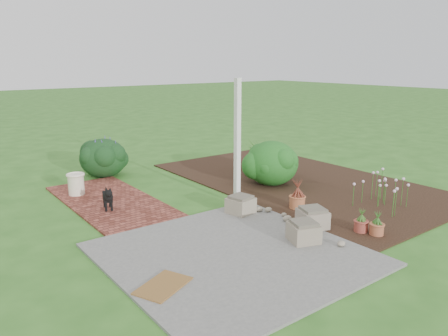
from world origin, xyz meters
TOP-DOWN VIEW (x-y plane):
  - ground at (0.00, 0.00)m, footprint 80.00×80.00m
  - concrete_patio at (-1.25, -1.75)m, footprint 3.50×3.50m
  - brick_path at (-1.70, 1.75)m, footprint 1.60×3.50m
  - garden_bed at (2.50, 0.50)m, footprint 4.00×7.00m
  - veranda_post at (0.30, 0.10)m, footprint 0.10×0.10m
  - stone_trough_near at (-0.09, -2.07)m, footprint 0.55×0.55m
  - stone_trough_mid at (0.48, -1.74)m, footprint 0.57×0.57m
  - stone_trough_far at (-0.05, -0.45)m, footprint 0.50×0.50m
  - coir_doormat at (-2.57, -1.99)m, footprint 0.84×0.71m
  - black_dog at (-1.96, 1.20)m, footprint 0.25×0.51m
  - cream_ceramic_urn at (-2.11, 2.55)m, footprint 0.44×0.44m
  - evergreen_shrub at (1.80, 0.70)m, footprint 1.43×1.43m
  - agapanthus_clump_back at (2.34, 1.61)m, footprint 1.28×1.28m
  - agapanthus_clump_front at (2.55, 2.02)m, footprint 1.07×1.07m
  - pink_flower_patch at (2.45, -1.81)m, footprint 1.28×1.28m
  - terracotta_pot_bronze at (1.02, -0.87)m, footprint 0.32×0.32m
  - terracotta_pot_small_left at (1.09, -2.59)m, footprint 0.23×0.23m
  - terracotta_pot_small_right at (1.00, -2.35)m, footprint 0.24×0.24m
  - purple_flowering_bush at (-1.00, 3.80)m, footprint 1.32×1.32m

SIDE VIEW (x-z plane):
  - ground at x=0.00m, z-range 0.00..0.00m
  - garden_bed at x=2.50m, z-range 0.00..0.03m
  - concrete_patio at x=-1.25m, z-range 0.00..0.04m
  - brick_path at x=-1.70m, z-range 0.00..0.04m
  - coir_doormat at x=-2.57m, z-range 0.04..0.06m
  - terracotta_pot_small_left at x=1.09m, z-range 0.03..0.22m
  - terracotta_pot_small_right at x=1.00m, z-range 0.03..0.22m
  - terracotta_pot_bronze at x=1.02m, z-range 0.03..0.27m
  - stone_trough_far at x=-0.05m, z-range 0.04..0.33m
  - stone_trough_near at x=-0.09m, z-range 0.04..0.33m
  - stone_trough_mid at x=0.48m, z-range 0.04..0.34m
  - cream_ceramic_urn at x=-2.11m, z-range 0.04..0.48m
  - black_dog at x=-1.96m, z-range 0.08..0.53m
  - pink_flower_patch at x=2.45m, z-range 0.03..0.69m
  - agapanthus_clump_front at x=2.55m, z-range 0.03..0.79m
  - purple_flowering_bush at x=-1.00m, z-range 0.00..0.97m
  - agapanthus_clump_back at x=2.34m, z-range 0.03..1.02m
  - evergreen_shrub at x=1.80m, z-range 0.03..1.06m
  - veranda_post at x=0.30m, z-range 0.00..2.50m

